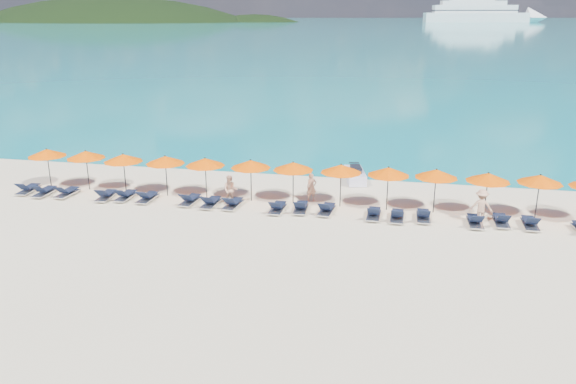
# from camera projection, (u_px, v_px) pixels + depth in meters

# --- Properties ---
(ground) EXTENTS (1400.00, 1400.00, 0.00)m
(ground) POSITION_uv_depth(u_px,v_px,m) (274.00, 238.00, 24.89)
(ground) COLOR beige
(sea) EXTENTS (1600.00, 1300.00, 0.01)m
(sea) POSITION_uv_depth(u_px,v_px,m) (404.00, 21.00, 640.39)
(sea) COLOR #1FA9B2
(sea) RESTS_ON ground
(headland_main) EXTENTS (374.00, 242.00, 126.50)m
(headland_main) POSITION_uv_depth(u_px,v_px,m) (114.00, 59.00, 597.72)
(headland_main) COLOR black
(headland_main) RESTS_ON ground
(headland_small) EXTENTS (162.00, 126.00, 85.50)m
(headland_small) POSITION_uv_depth(u_px,v_px,m) (255.00, 57.00, 586.64)
(headland_small) COLOR black
(headland_small) RESTS_ON ground
(cruise_ship) EXTENTS (121.41, 36.72, 33.38)m
(cruise_ship) POSITION_uv_depth(u_px,v_px,m) (487.00, 13.00, 554.81)
(cruise_ship) COLOR silver
(cruise_ship) RESTS_ON ground
(jetski) EXTENTS (1.57, 2.85, 0.96)m
(jetski) POSITION_uv_depth(u_px,v_px,m) (355.00, 175.00, 33.13)
(jetski) COLOR silver
(jetski) RESTS_ON ground
(beachgoer_a) EXTENTS (0.66, 0.59, 1.51)m
(beachgoer_a) POSITION_uv_depth(u_px,v_px,m) (312.00, 187.00, 29.55)
(beachgoer_a) COLOR tan
(beachgoer_a) RESTS_ON ground
(beachgoer_b) EXTENTS (0.83, 0.56, 1.57)m
(beachgoer_b) POSITION_uv_depth(u_px,v_px,m) (230.00, 190.00, 28.99)
(beachgoer_b) COLOR tan
(beachgoer_b) RESTS_ON ground
(beachgoer_c) EXTENTS (1.12, 0.60, 1.66)m
(beachgoer_c) POSITION_uv_depth(u_px,v_px,m) (481.00, 206.00, 26.40)
(beachgoer_c) COLOR tan
(beachgoer_c) RESTS_ON ground
(umbrella_0) EXTENTS (2.10, 2.10, 2.28)m
(umbrella_0) POSITION_uv_depth(u_px,v_px,m) (47.00, 153.00, 31.54)
(umbrella_0) COLOR black
(umbrella_0) RESTS_ON ground
(umbrella_1) EXTENTS (2.10, 2.10, 2.28)m
(umbrella_1) POSITION_uv_depth(u_px,v_px,m) (86.00, 155.00, 31.12)
(umbrella_1) COLOR black
(umbrella_1) RESTS_ON ground
(umbrella_2) EXTENTS (2.10, 2.10, 2.28)m
(umbrella_2) POSITION_uv_depth(u_px,v_px,m) (123.00, 158.00, 30.40)
(umbrella_2) COLOR black
(umbrella_2) RESTS_ON ground
(umbrella_3) EXTENTS (2.10, 2.10, 2.28)m
(umbrella_3) POSITION_uv_depth(u_px,v_px,m) (165.00, 160.00, 30.02)
(umbrella_3) COLOR black
(umbrella_3) RESTS_ON ground
(umbrella_4) EXTENTS (2.10, 2.10, 2.28)m
(umbrella_4) POSITION_uv_depth(u_px,v_px,m) (205.00, 162.00, 29.58)
(umbrella_4) COLOR black
(umbrella_4) RESTS_ON ground
(umbrella_5) EXTENTS (2.10, 2.10, 2.28)m
(umbrella_5) POSITION_uv_depth(u_px,v_px,m) (251.00, 164.00, 29.19)
(umbrella_5) COLOR black
(umbrella_5) RESTS_ON ground
(umbrella_6) EXTENTS (2.10, 2.10, 2.28)m
(umbrella_6) POSITION_uv_depth(u_px,v_px,m) (293.00, 166.00, 28.77)
(umbrella_6) COLOR black
(umbrella_6) RESTS_ON ground
(umbrella_7) EXTENTS (2.10, 2.10, 2.28)m
(umbrella_7) POSITION_uv_depth(u_px,v_px,m) (341.00, 169.00, 28.33)
(umbrella_7) COLOR black
(umbrella_7) RESTS_ON ground
(umbrella_8) EXTENTS (2.10, 2.10, 2.28)m
(umbrella_8) POSITION_uv_depth(u_px,v_px,m) (388.00, 171.00, 27.84)
(umbrella_8) COLOR black
(umbrella_8) RESTS_ON ground
(umbrella_9) EXTENTS (2.10, 2.10, 2.28)m
(umbrella_9) POSITION_uv_depth(u_px,v_px,m) (436.00, 174.00, 27.47)
(umbrella_9) COLOR black
(umbrella_9) RESTS_ON ground
(umbrella_10) EXTENTS (2.10, 2.10, 2.28)m
(umbrella_10) POSITION_uv_depth(u_px,v_px,m) (488.00, 177.00, 26.85)
(umbrella_10) COLOR black
(umbrella_10) RESTS_ON ground
(umbrella_11) EXTENTS (2.10, 2.10, 2.28)m
(umbrella_11) POSITION_uv_depth(u_px,v_px,m) (540.00, 179.00, 26.55)
(umbrella_11) COLOR black
(umbrella_11) RESTS_ON ground
(lounger_0) EXTENTS (0.75, 1.74, 0.66)m
(lounger_0) POSITION_uv_depth(u_px,v_px,m) (28.00, 189.00, 31.02)
(lounger_0) COLOR silver
(lounger_0) RESTS_ON ground
(lounger_1) EXTENTS (0.67, 1.72, 0.66)m
(lounger_1) POSITION_uv_depth(u_px,v_px,m) (44.00, 191.00, 30.60)
(lounger_1) COLOR silver
(lounger_1) RESTS_ON ground
(lounger_2) EXTENTS (0.68, 1.72, 0.66)m
(lounger_2) POSITION_uv_depth(u_px,v_px,m) (67.00, 192.00, 30.46)
(lounger_2) COLOR silver
(lounger_2) RESTS_ON ground
(lounger_3) EXTENTS (0.79, 1.75, 0.66)m
(lounger_3) POSITION_uv_depth(u_px,v_px,m) (106.00, 195.00, 29.94)
(lounger_3) COLOR silver
(lounger_3) RESTS_ON ground
(lounger_4) EXTENTS (0.63, 1.70, 0.66)m
(lounger_4) POSITION_uv_depth(u_px,v_px,m) (126.00, 195.00, 29.93)
(lounger_4) COLOR silver
(lounger_4) RESTS_ON ground
(lounger_5) EXTENTS (0.65, 1.71, 0.66)m
(lounger_5) POSITION_uv_depth(u_px,v_px,m) (147.00, 197.00, 29.64)
(lounger_5) COLOR silver
(lounger_5) RESTS_ON ground
(lounger_6) EXTENTS (0.74, 1.74, 0.66)m
(lounger_6) POSITION_uv_depth(u_px,v_px,m) (190.00, 200.00, 29.22)
(lounger_6) COLOR silver
(lounger_6) RESTS_ON ground
(lounger_7) EXTENTS (0.71, 1.73, 0.66)m
(lounger_7) POSITION_uv_depth(u_px,v_px,m) (211.00, 202.00, 28.84)
(lounger_7) COLOR silver
(lounger_7) RESTS_ON ground
(lounger_8) EXTENTS (0.75, 1.74, 0.66)m
(lounger_8) POSITION_uv_depth(u_px,v_px,m) (233.00, 203.00, 28.67)
(lounger_8) COLOR silver
(lounger_8) RESTS_ON ground
(lounger_9) EXTENTS (0.65, 1.71, 0.66)m
(lounger_9) POSITION_uv_depth(u_px,v_px,m) (277.00, 207.00, 28.06)
(lounger_9) COLOR silver
(lounger_9) RESTS_ON ground
(lounger_10) EXTENTS (0.72, 1.73, 0.66)m
(lounger_10) POSITION_uv_depth(u_px,v_px,m) (301.00, 207.00, 28.09)
(lounger_10) COLOR silver
(lounger_10) RESTS_ON ground
(lounger_11) EXTENTS (0.78, 1.75, 0.66)m
(lounger_11) POSITION_uv_depth(u_px,v_px,m) (327.00, 209.00, 27.83)
(lounger_11) COLOR silver
(lounger_11) RESTS_ON ground
(lounger_12) EXTENTS (0.64, 1.71, 0.66)m
(lounger_12) POSITION_uv_depth(u_px,v_px,m) (374.00, 214.00, 27.21)
(lounger_12) COLOR silver
(lounger_12) RESTS_ON ground
(lounger_13) EXTENTS (0.67, 1.72, 0.66)m
(lounger_13) POSITION_uv_depth(u_px,v_px,m) (397.00, 216.00, 26.92)
(lounger_13) COLOR silver
(lounger_13) RESTS_ON ground
(lounger_14) EXTENTS (0.63, 1.71, 0.66)m
(lounger_14) POSITION_uv_depth(u_px,v_px,m) (423.00, 216.00, 26.93)
(lounger_14) COLOR silver
(lounger_14) RESTS_ON ground
(lounger_15) EXTENTS (0.67, 1.72, 0.66)m
(lounger_15) POSITION_uv_depth(u_px,v_px,m) (475.00, 221.00, 26.26)
(lounger_15) COLOR silver
(lounger_15) RESTS_ON ground
(lounger_16) EXTENTS (0.64, 1.71, 0.66)m
(lounger_16) POSITION_uv_depth(u_px,v_px,m) (501.00, 220.00, 26.33)
(lounger_16) COLOR silver
(lounger_16) RESTS_ON ground
(lounger_17) EXTENTS (0.65, 1.71, 0.66)m
(lounger_17) POSITION_uv_depth(u_px,v_px,m) (530.00, 223.00, 26.01)
(lounger_17) COLOR silver
(lounger_17) RESTS_ON ground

